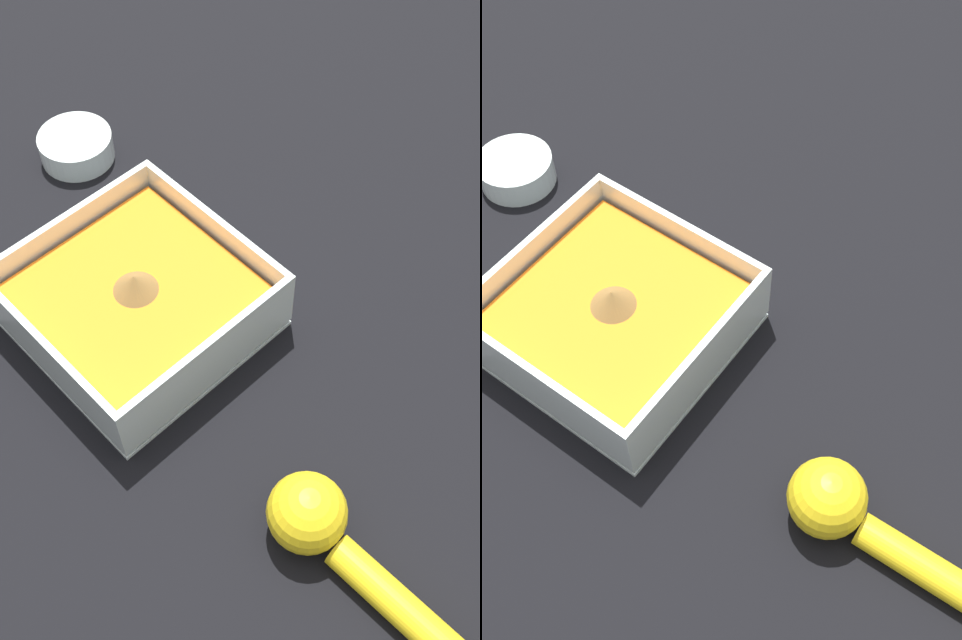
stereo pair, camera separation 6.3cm
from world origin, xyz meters
The scene contains 4 objects.
ground_plane centered at (0.00, 0.00, 0.00)m, with size 4.00×4.00×0.00m, color black.
square_dish centered at (0.02, 0.02, 0.03)m, with size 0.19×0.19×0.07m.
spice_bowl centered at (0.23, -0.06, 0.01)m, with size 0.08×0.08×0.03m.
lemon_squeezer centered at (-0.24, 0.05, 0.02)m, with size 0.21×0.06×0.06m.
Camera 1 is at (-0.31, 0.22, 0.55)m, focal length 42.00 mm.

